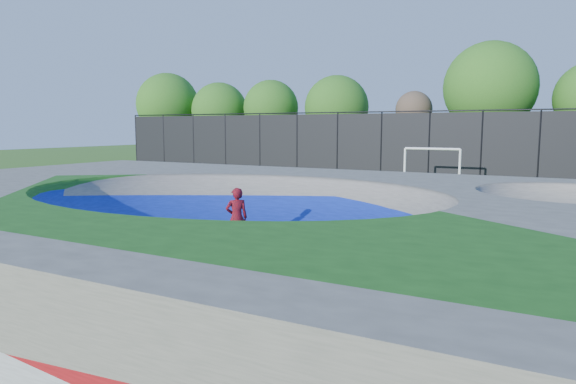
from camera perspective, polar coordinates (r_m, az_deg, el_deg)
ground at (r=13.08m, az=-6.45°, el=-6.23°), size 120.00×120.00×0.00m
skate_deck at (r=12.93m, az=-6.50°, el=-2.99°), size 22.00×14.00×1.50m
skater at (r=12.96m, az=-5.72°, el=-2.88°), size 0.66×0.65×1.54m
skateboard at (r=13.11m, az=-5.68°, el=-6.08°), size 0.74×0.66×0.05m
soccer_goal at (r=28.09m, az=15.68°, el=3.54°), size 2.99×0.12×1.97m
fence at (r=32.27m, az=15.41°, el=5.29°), size 48.09×0.09×4.04m
treeline at (r=36.91m, az=19.74°, el=9.90°), size 53.24×7.62×8.52m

